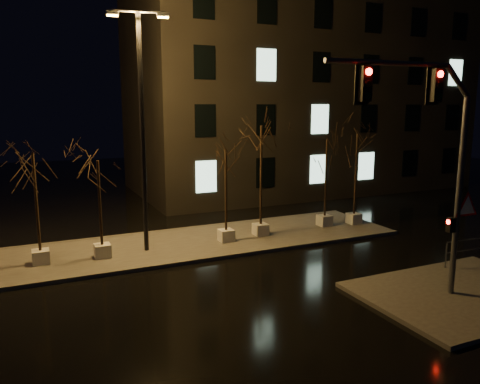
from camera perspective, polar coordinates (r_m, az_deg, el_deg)
name	(u,v)px	position (r m, az deg, el deg)	size (l,w,h in m)	color
ground	(221,295)	(16.33, -2.29, -12.42)	(90.00, 90.00, 0.00)	black
median	(171,246)	(21.66, -8.42, -6.51)	(22.00, 5.00, 0.15)	#45423E
sidewalk_corner	(464,293)	(17.97, 25.67, -11.06)	(7.00, 5.00, 0.15)	#45423E
building	(298,91)	(37.54, 7.09, 12.12)	(25.00, 12.00, 15.00)	black
tree_1	(34,178)	(19.74, -23.77, 1.57)	(1.80, 1.80, 4.55)	silver
tree_2	(99,182)	(19.75, -16.85, 1.12)	(1.80, 1.80, 4.15)	silver
tree_3	(226,170)	(21.20, -1.74, 2.73)	(1.80, 1.80, 4.42)	silver
tree_4	(261,150)	(22.21, 2.60, 5.09)	(1.80, 1.80, 5.44)	silver
tree_5	(327,159)	(24.44, 10.50, 3.96)	(1.80, 1.80, 4.62)	silver
tree_6	(357,155)	(25.20, 14.03, 4.45)	(1.80, 1.80, 4.88)	silver
traffic_signal_mast	(434,148)	(15.66, 22.55, 4.93)	(6.12, 0.40, 7.47)	#515357
streetlight_main	(142,117)	(20.05, -11.89, 8.94)	(2.48, 0.83, 9.96)	black
guard_rail_a	(470,248)	(20.73, 26.23, -6.10)	(2.40, 0.23, 1.04)	#515357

